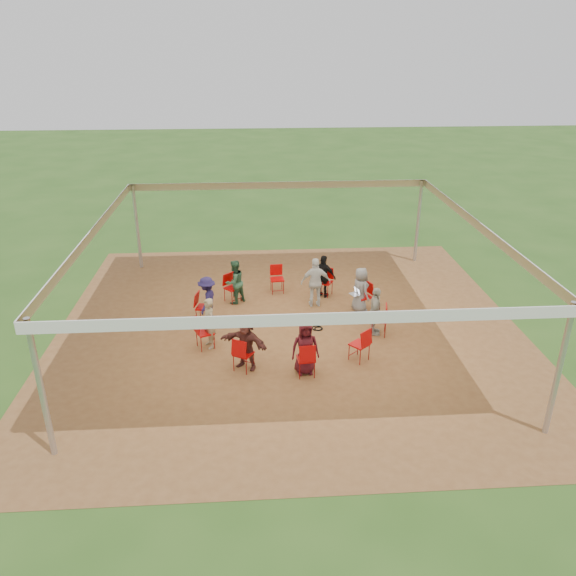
{
  "coord_description": "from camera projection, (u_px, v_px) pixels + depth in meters",
  "views": [
    {
      "loc": [
        -0.98,
        -14.11,
        7.47
      ],
      "look_at": [
        -0.02,
        0.3,
        1.1
      ],
      "focal_mm": 35.0,
      "sensor_mm": 36.0,
      "label": 1
    }
  ],
  "objects": [
    {
      "name": "cable_coil",
      "position": [
        318.0,
        328.0,
        15.87
      ],
      "size": [
        0.33,
        0.33,
        0.03
      ],
      "rotation": [
        0.0,
        0.0,
        0.05
      ],
      "color": "black",
      "rests_on": "ground"
    },
    {
      "name": "chair_9",
      "position": [
        379.0,
        320.0,
        15.42
      ],
      "size": [
        0.52,
        0.51,
        0.9
      ],
      "primitive_type": null,
      "rotation": [
        0.0,
        0.0,
        1.35
      ],
      "color": "#B80505",
      "rests_on": "ground"
    },
    {
      "name": "standing_person",
      "position": [
        316.0,
        282.0,
        16.97
      ],
      "size": [
        0.9,
        0.46,
        1.54
      ],
      "primitive_type": "imported",
      "rotation": [
        0.0,
        0.0,
        3.14
      ],
      "color": "silver",
      "rests_on": "ground"
    },
    {
      "name": "chair_2",
      "position": [
        277.0,
        279.0,
        18.03
      ],
      "size": [
        0.46,
        0.48,
        0.9
      ],
      "primitive_type": null,
      "rotation": [
        0.0,
        0.0,
        -3.05
      ],
      "color": "#B80505",
      "rests_on": "ground"
    },
    {
      "name": "person_seated_6",
      "position": [
        305.0,
        347.0,
        13.53
      ],
      "size": [
        0.71,
        0.44,
        1.39
      ],
      "primitive_type": "imported",
      "rotation": [
        0.0,
        0.0,
        0.09
      ],
      "color": "#460F16",
      "rests_on": "ground"
    },
    {
      "name": "chair_4",
      "position": [
        204.0,
        307.0,
        16.13
      ],
      "size": [
        0.52,
        0.51,
        0.9
      ],
      "primitive_type": null,
      "rotation": [
        0.0,
        0.0,
        -1.79
      ],
      "color": "#B80505",
      "rests_on": "ground"
    },
    {
      "name": "chair_7",
      "position": [
        306.0,
        359.0,
        13.52
      ],
      "size": [
        0.46,
        0.48,
        0.9
      ],
      "primitive_type": null,
      "rotation": [
        0.0,
        0.0,
        0.09
      ],
      "color": "#B80505",
      "rests_on": "ground"
    },
    {
      "name": "chair_5",
      "position": [
        205.0,
        333.0,
        14.74
      ],
      "size": [
        0.57,
        0.56,
        0.9
      ],
      "primitive_type": null,
      "rotation": [
        0.0,
        0.0,
        -1.17
      ],
      "color": "#B80505",
      "rests_on": "ground"
    },
    {
      "name": "chair_3",
      "position": [
        232.0,
        288.0,
        17.39
      ],
      "size": [
        0.61,
        0.61,
        0.9
      ],
      "primitive_type": null,
      "rotation": [
        0.0,
        0.0,
        -2.42
      ],
      "color": "#B80505",
      "rests_on": "ground"
    },
    {
      "name": "person_seated_3",
      "position": [
        207.0,
        300.0,
        16.01
      ],
      "size": [
        0.63,
        0.97,
        1.39
      ],
      "primitive_type": "imported",
      "rotation": [
        0.0,
        0.0,
        -1.79
      ],
      "color": "#1F1842",
      "rests_on": "ground"
    },
    {
      "name": "dirt_patch",
      "position": [
        289.0,
        327.0,
        15.95
      ],
      "size": [
        13.0,
        13.0,
        0.0
      ],
      "primitive_type": "plane",
      "color": "brown",
      "rests_on": "ground"
    },
    {
      "name": "person_seated_2",
      "position": [
        235.0,
        282.0,
        17.21
      ],
      "size": [
        0.76,
        0.74,
        1.39
      ],
      "primitive_type": "imported",
      "rotation": [
        0.0,
        0.0,
        -2.42
      ],
      "color": "#2C5539",
      "rests_on": "ground"
    },
    {
      "name": "person_seated_5",
      "position": [
        246.0,
        343.0,
        13.73
      ],
      "size": [
        1.35,
        1.07,
        1.39
      ],
      "primitive_type": "imported",
      "rotation": [
        0.0,
        0.0,
        -0.54
      ],
      "color": "#572722",
      "rests_on": "ground"
    },
    {
      "name": "laptop",
      "position": [
        356.0,
        292.0,
        16.61
      ],
      "size": [
        0.34,
        0.37,
        0.21
      ],
      "rotation": [
        0.0,
        0.0,
        1.98
      ],
      "color": "#B7B7BC",
      "rests_on": "ground"
    },
    {
      "name": "person_seated_4",
      "position": [
        209.0,
        323.0,
        14.68
      ],
      "size": [
        0.5,
        0.6,
        1.39
      ],
      "primitive_type": "imported",
      "rotation": [
        0.0,
        0.0,
        -1.17
      ],
      "color": "#96825F",
      "rests_on": "ground"
    },
    {
      "name": "ground",
      "position": [
        289.0,
        328.0,
        15.95
      ],
      "size": [
        80.0,
        80.0,
        0.0
      ],
      "primitive_type": "plane",
      "color": "#2A4F18",
      "rests_on": "ground"
    },
    {
      "name": "person_seated_7",
      "position": [
        375.0,
        311.0,
        15.33
      ],
      "size": [
        0.59,
        0.88,
        1.39
      ],
      "primitive_type": "imported",
      "rotation": [
        0.0,
        0.0,
        1.35
      ],
      "color": "#A6A394",
      "rests_on": "ground"
    },
    {
      "name": "chair_8",
      "position": [
        359.0,
        345.0,
        14.16
      ],
      "size": [
        0.61,
        0.61,
        0.9
      ],
      "primitive_type": null,
      "rotation": [
        0.0,
        0.0,
        0.72
      ],
      "color": "#B80505",
      "rests_on": "ground"
    },
    {
      "name": "chair_0",
      "position": [
        363.0,
        297.0,
        16.81
      ],
      "size": [
        0.57,
        0.56,
        0.9
      ],
      "primitive_type": null,
      "rotation": [
        0.0,
        0.0,
        1.98
      ],
      "color": "#B80505",
      "rests_on": "ground"
    },
    {
      "name": "person_seated_0",
      "position": [
        361.0,
        290.0,
        16.66
      ],
      "size": [
        0.61,
        0.77,
        1.39
      ],
      "primitive_type": "imported",
      "rotation": [
        0.0,
        0.0,
        1.98
      ],
      "color": "slate",
      "rests_on": "ground"
    },
    {
      "name": "tent",
      "position": [
        290.0,
        249.0,
        15.0
      ],
      "size": [
        10.33,
        10.33,
        3.0
      ],
      "color": "#B2B2B7",
      "rests_on": "ground"
    },
    {
      "name": "person_seated_1",
      "position": [
        324.0,
        276.0,
        17.61
      ],
      "size": [
        0.91,
        0.77,
        1.39
      ],
      "primitive_type": "imported",
      "rotation": [
        0.0,
        0.0,
        2.6
      ],
      "color": "black",
      "rests_on": "ground"
    },
    {
      "name": "chair_6",
      "position": [
        243.0,
        354.0,
        13.74
      ],
      "size": [
        0.59,
        0.59,
        0.9
      ],
      "primitive_type": null,
      "rotation": [
        0.0,
        0.0,
        -0.54
      ],
      "color": "#B80505",
      "rests_on": "ground"
    },
    {
      "name": "chair_1",
      "position": [
        325.0,
        282.0,
        17.81
      ],
      "size": [
        0.59,
        0.59,
        0.9
      ],
      "primitive_type": null,
      "rotation": [
        0.0,
        0.0,
        2.6
      ],
      "color": "#B80505",
      "rests_on": "ground"
    }
  ]
}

